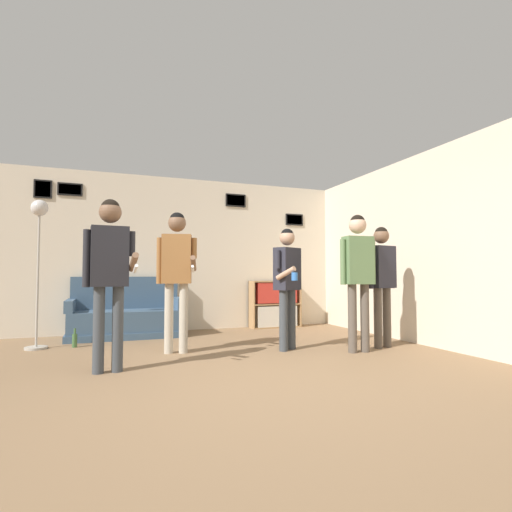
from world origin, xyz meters
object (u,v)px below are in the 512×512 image
(couch, at_px, (126,317))
(bookshelf, at_px, (275,304))
(person_player_foreground_left, at_px, (109,264))
(person_spectator_far_right, at_px, (382,274))
(person_spectator_near_bookshelf, at_px, (358,267))
(bottle_on_floor, at_px, (75,340))
(floor_lamp, at_px, (39,239))
(person_watcher_holding_cup, at_px, (288,276))
(person_player_foreground_center, at_px, (177,265))

(couch, bearing_deg, bookshelf, 4.11)
(bookshelf, distance_m, person_player_foreground_left, 3.96)
(person_player_foreground_left, relative_size, person_spectator_far_right, 1.07)
(person_spectator_near_bookshelf, distance_m, person_spectator_far_right, 0.53)
(person_spectator_far_right, xyz_separation_m, bottle_on_floor, (-3.89, 1.46, -0.89))
(person_spectator_near_bookshelf, bearing_deg, bookshelf, 91.15)
(couch, height_order, person_spectator_near_bookshelf, person_spectator_near_bookshelf)
(person_spectator_far_right, relative_size, bottle_on_floor, 6.40)
(floor_lamp, height_order, person_watcher_holding_cup, floor_lamp)
(person_watcher_holding_cup, bearing_deg, person_player_foreground_left, -168.10)
(person_player_foreground_left, bearing_deg, floor_lamp, 117.78)
(bookshelf, relative_size, bottle_on_floor, 3.75)
(couch, xyz_separation_m, person_spectator_near_bookshelf, (2.70, -2.39, 0.77))
(floor_lamp, xyz_separation_m, person_spectator_far_right, (4.35, -1.50, -0.46))
(floor_lamp, distance_m, person_player_foreground_center, 1.95)
(bottle_on_floor, bearing_deg, person_player_foreground_center, -35.95)
(floor_lamp, distance_m, person_spectator_near_bookshelf, 4.22)
(bookshelf, bearing_deg, person_watcher_holding_cup, -108.89)
(floor_lamp, relative_size, person_spectator_near_bookshelf, 1.13)
(person_spectator_far_right, distance_m, bottle_on_floor, 4.25)
(couch, relative_size, floor_lamp, 0.88)
(person_spectator_near_bookshelf, relative_size, person_spectator_far_right, 1.07)
(person_player_foreground_center, relative_size, bottle_on_floor, 6.95)
(floor_lamp, height_order, person_spectator_near_bookshelf, floor_lamp)
(person_player_foreground_left, bearing_deg, bookshelf, 41.61)
(person_watcher_holding_cup, bearing_deg, person_spectator_near_bookshelf, -29.63)
(person_player_foreground_center, height_order, person_watcher_holding_cup, person_player_foreground_center)
(couch, bearing_deg, person_spectator_near_bookshelf, -41.44)
(person_player_foreground_left, height_order, person_watcher_holding_cup, person_player_foreground_left)
(person_player_foreground_left, relative_size, person_spectator_near_bookshelf, 1.00)
(couch, xyz_separation_m, person_spectator_far_right, (3.20, -2.22, 0.69))
(person_player_foreground_left, xyz_separation_m, bottle_on_floor, (-0.42, 1.64, -0.98))
(couch, bearing_deg, bottle_on_floor, -132.19)
(couch, height_order, person_player_foreground_left, person_player_foreground_left)
(person_player_foreground_center, bearing_deg, couch, 107.79)
(couch, xyz_separation_m, person_player_foreground_left, (-0.27, -2.40, 0.78))
(person_player_foreground_left, bearing_deg, person_watcher_holding_cup, 11.90)
(couch, distance_m, bottle_on_floor, 1.05)
(bookshelf, relative_size, person_watcher_holding_cup, 0.60)
(couch, bearing_deg, floor_lamp, -148.04)
(couch, xyz_separation_m, floor_lamp, (-1.16, -0.72, 1.15))
(bottle_on_floor, bearing_deg, person_player_foreground_left, -75.67)
(person_player_foreground_center, bearing_deg, person_spectator_near_bookshelf, -18.87)
(person_watcher_holding_cup, bearing_deg, person_player_foreground_center, 167.89)
(person_player_foreground_left, relative_size, bottle_on_floor, 6.87)
(person_spectator_far_right, height_order, bottle_on_floor, person_spectator_far_right)
(person_player_foreground_center, height_order, person_spectator_far_right, person_player_foreground_center)
(bottle_on_floor, bearing_deg, person_watcher_holding_cup, -24.35)
(couch, distance_m, person_spectator_far_right, 3.95)
(couch, bearing_deg, person_player_foreground_center, -72.21)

